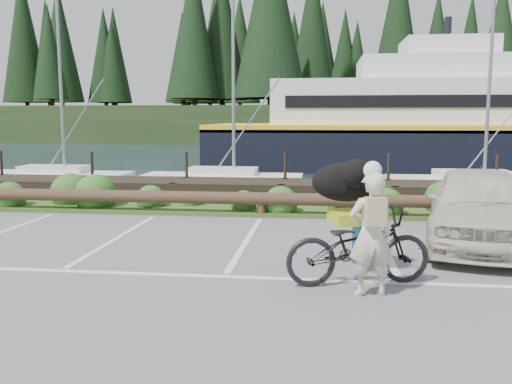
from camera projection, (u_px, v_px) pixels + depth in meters
ground at (229, 270)px, 8.57m from camera, size 72.00×72.00×0.00m
harbor_backdrop at (315, 133)px, 85.68m from camera, size 170.00×160.00×30.00m
vegetation_strip at (265, 210)px, 13.77m from camera, size 34.00×1.60×0.10m
log_rail at (261, 217)px, 13.09m from camera, size 32.00×0.30×0.60m
bicycle at (358, 247)px, 7.74m from camera, size 2.22×1.24×1.11m
cyclist at (371, 234)px, 7.22m from camera, size 0.70×0.54×1.68m
dog at (346, 182)px, 8.29m from camera, size 0.75×1.13×0.60m
parked_car at (478, 206)px, 10.05m from camera, size 2.70×4.69×1.50m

